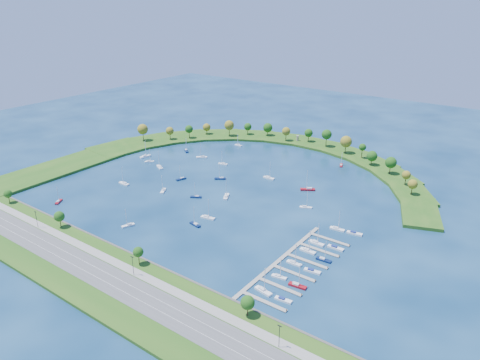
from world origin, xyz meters
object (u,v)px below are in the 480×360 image
Objects in this scene: moored_boat_1 at (223,164)px; moored_boat_9 at (124,183)px; moored_boat_4 at (226,196)px; docked_boat_6 at (308,250)px; moored_boat_7 at (149,161)px; docked_boat_2 at (279,276)px; docked_boat_4 at (294,263)px; docked_boat_7 at (324,259)px; moored_boat_14 at (160,167)px; moored_boat_6 at (196,196)px; docked_boat_0 at (263,290)px; moored_boat_15 at (306,207)px; moored_boat_17 at (181,178)px; dock_system at (293,264)px; harbor_tower at (298,138)px; moored_boat_2 at (208,217)px; moored_boat_20 at (220,178)px; docked_boat_10 at (337,228)px; moored_boat_8 at (163,190)px; moored_boat_10 at (145,156)px; docked_boat_1 at (283,300)px; moored_boat_11 at (238,145)px; moored_boat_19 at (341,165)px; moored_boat_16 at (186,150)px; moored_boat_5 at (202,157)px; moored_boat_13 at (269,177)px; docked_boat_5 at (312,271)px; moored_boat_0 at (195,224)px; moored_boat_18 at (308,189)px; docked_boat_9 at (335,248)px; moored_boat_3 at (59,201)px; docked_boat_8 at (316,242)px; docked_boat_11 at (354,233)px.

moored_boat_9 is at bearing 51.61° from moored_boat_1.
moored_boat_4 is 1.07× the size of docked_boat_6.
moored_boat_7 is 1.01× the size of docked_boat_2.
docked_boat_7 is (10.50, 11.47, -0.00)m from docked_boat_4.
moored_boat_4 is 1.18× the size of docked_boat_4.
docked_boat_2 is (150.88, -70.80, -0.08)m from moored_boat_14.
docked_boat_0 is at bearing 117.77° from moored_boat_6.
moored_boat_15 is 1.02× the size of moored_boat_17.
harbor_tower is at bearing 118.57° from dock_system.
moored_boat_17 is (-54.79, 35.87, -0.05)m from moored_boat_2.
moored_boat_17 is at bearing -101.35° from harbor_tower.
moored_boat_20 reaches higher than docked_boat_10.
moored_boat_10 reaches higher than moored_boat_8.
docked_boat_1 is (131.64, -76.74, -0.30)m from moored_boat_17.
moored_boat_19 reaches higher than moored_boat_11.
moored_boat_16 is 212.62m from docked_boat_1.
moored_boat_5 is (-63.75, 49.88, -0.01)m from moored_boat_4.
moored_boat_9 is 0.99× the size of docked_boat_6.
moored_boat_20 is 1.06× the size of docked_boat_4.
docked_boat_5 is (81.10, -88.31, -0.31)m from moored_boat_13.
moored_boat_0 is 1.45× the size of docked_boat_1.
moored_boat_14 reaches higher than docked_boat_4.
moored_boat_18 is 1.18× the size of moored_boat_20.
harbor_tower is 0.38× the size of moored_boat_20.
docked_boat_9 is at bearing -162.82° from moored_boat_14.
moored_boat_13 is at bearing -36.70° from moored_boat_18.
dock_system is 7.67× the size of moored_boat_3.
moored_boat_19 is (27.79, 141.00, -0.02)m from moored_boat_0.
moored_boat_4 is at bearing 101.52° from moored_boat_20.
docked_boat_8 is (147.77, 5.84, 0.00)m from moored_boat_9.
docked_boat_5 is (144.49, -137.38, -0.25)m from moored_boat_11.
moored_boat_7 is at bearing -87.28° from moored_boat_17.
moored_boat_1 reaches higher than moored_boat_7.
moored_boat_16 reaches higher than moored_boat_11.
docked_boat_6 reaches higher than moored_boat_0.
docked_boat_0 is 1.03× the size of docked_boat_8.
moored_boat_9 reaches higher than docked_boat_4.
moored_boat_4 reaches higher than docked_boat_11.
moored_boat_2 is 71.73m from docked_boat_2.
docked_boat_9 is (106.29, -149.23, -3.78)m from harbor_tower.
moored_boat_11 is 0.89× the size of docked_boat_4.
moored_boat_2 reaches higher than dock_system.
docked_boat_8 is 25.29m from docked_boat_11.
docked_boat_1 is 0.69× the size of docked_boat_4.
moored_boat_8 is 116.96m from docked_boat_6.
moored_boat_11 reaches higher than docked_boat_1.
moored_boat_11 is 0.84× the size of moored_boat_20.
harbor_tower is at bearing 114.26° from docked_boat_5.
moored_boat_5 is 1.50× the size of docked_boat_11.
moored_boat_4 is 88.16m from docked_boat_11.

